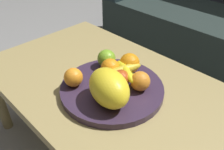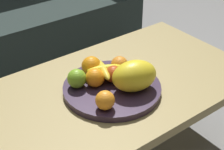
% 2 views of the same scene
% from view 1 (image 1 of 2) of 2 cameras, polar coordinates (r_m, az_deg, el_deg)
% --- Properties ---
extents(coffee_table, '(1.20, 0.65, 0.42)m').
position_cam_1_polar(coffee_table, '(0.94, 1.67, -5.50)').
color(coffee_table, '#A18D55').
rests_on(coffee_table, ground_plane).
extents(fruit_bowl, '(0.38, 0.38, 0.03)m').
position_cam_1_polar(fruit_bowl, '(0.89, 0.00, -3.27)').
color(fruit_bowl, '#36273E').
rests_on(fruit_bowl, coffee_table).
extents(melon_large_front, '(0.20, 0.16, 0.12)m').
position_cam_1_polar(melon_large_front, '(0.78, -0.72, -3.06)').
color(melon_large_front, yellow).
rests_on(melon_large_front, fruit_bowl).
extents(orange_front, '(0.07, 0.07, 0.07)m').
position_cam_1_polar(orange_front, '(0.86, 6.76, -1.46)').
color(orange_front, orange).
rests_on(orange_front, fruit_bowl).
extents(orange_left, '(0.07, 0.07, 0.07)m').
position_cam_1_polar(orange_left, '(0.92, -0.45, 1.70)').
color(orange_left, orange).
rests_on(orange_left, fruit_bowl).
extents(orange_right, '(0.07, 0.07, 0.07)m').
position_cam_1_polar(orange_right, '(0.88, -9.21, -0.55)').
color(orange_right, orange).
rests_on(orange_right, fruit_bowl).
extents(orange_back, '(0.08, 0.08, 0.08)m').
position_cam_1_polar(orange_back, '(0.94, 4.20, 2.80)').
color(orange_back, orange).
rests_on(orange_back, fruit_bowl).
extents(apple_front, '(0.07, 0.07, 0.07)m').
position_cam_1_polar(apple_front, '(0.97, -1.32, 3.94)').
color(apple_front, '#77AE28').
rests_on(apple_front, fruit_bowl).
extents(apple_left, '(0.07, 0.07, 0.07)m').
position_cam_1_polar(apple_left, '(0.86, 2.09, -0.94)').
color(apple_left, '#B54417').
rests_on(apple_left, fruit_bowl).
extents(banana_bunch, '(0.15, 0.17, 0.06)m').
position_cam_1_polar(banana_bunch, '(0.90, 3.26, 0.25)').
color(banana_bunch, yellow).
rests_on(banana_bunch, fruit_bowl).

